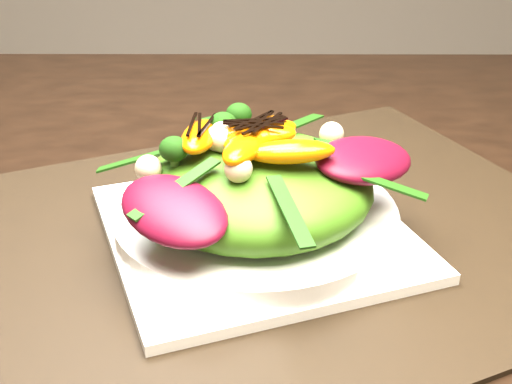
{
  "coord_description": "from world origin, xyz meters",
  "views": [
    {
      "loc": [
        -0.2,
        -0.59,
        1.05
      ],
      "look_at": [
        -0.2,
        -0.1,
        0.8
      ],
      "focal_mm": 48.0,
      "sensor_mm": 36.0,
      "label": 1
    }
  ],
  "objects_px": {
    "salad_bowl": "(256,217)",
    "orange_segment": "(239,137)",
    "lettuce_mound": "(256,186)",
    "plate_base": "(256,231)",
    "dining_table": "(457,203)",
    "placemat": "(256,238)"
  },
  "relations": [
    {
      "from": "salad_bowl",
      "to": "lettuce_mound",
      "type": "height_order",
      "value": "lettuce_mound"
    },
    {
      "from": "plate_base",
      "to": "orange_segment",
      "type": "height_order",
      "value": "orange_segment"
    },
    {
      "from": "orange_segment",
      "to": "salad_bowl",
      "type": "bearing_deg",
      "value": -23.66
    },
    {
      "from": "placemat",
      "to": "salad_bowl",
      "type": "relative_size",
      "value": 2.41
    },
    {
      "from": "dining_table",
      "to": "salad_bowl",
      "type": "bearing_deg",
      "value": -152.18
    },
    {
      "from": "placemat",
      "to": "salad_bowl",
      "type": "height_order",
      "value": "salad_bowl"
    },
    {
      "from": "lettuce_mound",
      "to": "orange_segment",
      "type": "xyz_separation_m",
      "value": [
        -0.01,
        0.01,
        0.04
      ]
    },
    {
      "from": "dining_table",
      "to": "salad_bowl",
      "type": "xyz_separation_m",
      "value": [
        -0.2,
        -0.1,
        0.04
      ]
    },
    {
      "from": "dining_table",
      "to": "orange_segment",
      "type": "relative_size",
      "value": 24.02
    },
    {
      "from": "placemat",
      "to": "plate_base",
      "type": "xyz_separation_m",
      "value": [
        0.0,
        0.0,
        0.01
      ]
    },
    {
      "from": "plate_base",
      "to": "orange_segment",
      "type": "relative_size",
      "value": 3.54
    },
    {
      "from": "placemat",
      "to": "salad_bowl",
      "type": "bearing_deg",
      "value": -26.57
    },
    {
      "from": "plate_base",
      "to": "orange_segment",
      "type": "bearing_deg",
      "value": 156.34
    },
    {
      "from": "salad_bowl",
      "to": "orange_segment",
      "type": "xyz_separation_m",
      "value": [
        -0.01,
        0.01,
        0.07
      ]
    },
    {
      "from": "plate_base",
      "to": "dining_table",
      "type": "bearing_deg",
      "value": 27.82
    },
    {
      "from": "dining_table",
      "to": "lettuce_mound",
      "type": "bearing_deg",
      "value": -152.18
    },
    {
      "from": "lettuce_mound",
      "to": "orange_segment",
      "type": "bearing_deg",
      "value": 156.34
    },
    {
      "from": "dining_table",
      "to": "salad_bowl",
      "type": "relative_size",
      "value": 6.89
    },
    {
      "from": "lettuce_mound",
      "to": "orange_segment",
      "type": "distance_m",
      "value": 0.04
    },
    {
      "from": "salad_bowl",
      "to": "lettuce_mound",
      "type": "relative_size",
      "value": 1.23
    },
    {
      "from": "dining_table",
      "to": "orange_segment",
      "type": "xyz_separation_m",
      "value": [
        -0.21,
        -0.1,
        0.11
      ]
    },
    {
      "from": "placemat",
      "to": "orange_segment",
      "type": "distance_m",
      "value": 0.09
    }
  ]
}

